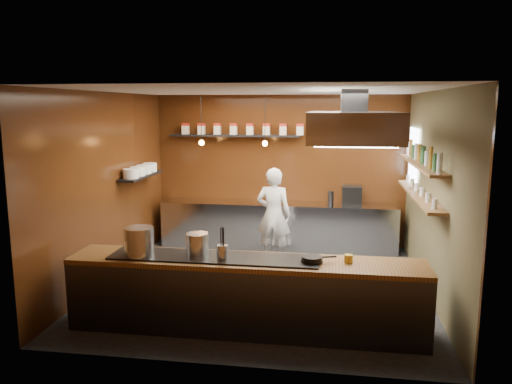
% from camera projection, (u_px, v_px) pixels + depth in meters
% --- Properties ---
extents(floor, '(5.00, 5.00, 0.00)m').
position_uv_depth(floor, '(263.00, 285.00, 7.84)').
color(floor, black).
rests_on(floor, ground).
extents(back_wall, '(5.00, 0.00, 5.00)m').
position_uv_depth(back_wall, '(280.00, 171.00, 10.02)').
color(back_wall, '#331909').
rests_on(back_wall, ground).
extents(left_wall, '(0.00, 5.00, 5.00)m').
position_uv_depth(left_wall, '(108.00, 187.00, 7.95)').
color(left_wall, '#331909').
rests_on(left_wall, ground).
extents(right_wall, '(0.00, 5.00, 5.00)m').
position_uv_depth(right_wall, '(434.00, 195.00, 7.21)').
color(right_wall, brown).
rests_on(right_wall, ground).
extents(ceiling, '(5.00, 5.00, 0.00)m').
position_uv_depth(ceiling, '(263.00, 91.00, 7.33)').
color(ceiling, silver).
rests_on(ceiling, back_wall).
extents(window_pane, '(0.00, 1.00, 1.00)m').
position_uv_depth(window_pane, '(413.00, 156.00, 8.81)').
color(window_pane, white).
rests_on(window_pane, right_wall).
extents(prep_counter, '(4.60, 0.65, 0.90)m').
position_uv_depth(prep_counter, '(278.00, 225.00, 9.87)').
color(prep_counter, silver).
rests_on(prep_counter, floor).
extents(pass_counter, '(4.40, 0.72, 0.94)m').
position_uv_depth(pass_counter, '(245.00, 294.00, 6.20)').
color(pass_counter, '#38383D').
rests_on(pass_counter, floor).
extents(tin_shelf, '(2.60, 0.26, 0.04)m').
position_uv_depth(tin_shelf, '(234.00, 136.00, 9.89)').
color(tin_shelf, black).
rests_on(tin_shelf, back_wall).
extents(plate_shelf, '(0.30, 1.40, 0.04)m').
position_uv_depth(plate_shelf, '(141.00, 176.00, 8.89)').
color(plate_shelf, black).
rests_on(plate_shelf, left_wall).
extents(bottle_shelf_upper, '(0.26, 2.80, 0.04)m').
position_uv_depth(bottle_shelf_upper, '(421.00, 164.00, 7.46)').
color(bottle_shelf_upper, brown).
rests_on(bottle_shelf_upper, right_wall).
extents(bottle_shelf_lower, '(0.26, 2.80, 0.04)m').
position_uv_depth(bottle_shelf_lower, '(419.00, 195.00, 7.54)').
color(bottle_shelf_lower, brown).
rests_on(bottle_shelf_lower, right_wall).
extents(extractor_hood, '(1.20, 2.00, 0.72)m').
position_uv_depth(extractor_hood, '(353.00, 126.00, 6.83)').
color(extractor_hood, '#38383D').
rests_on(extractor_hood, ceiling).
extents(pendant_left, '(0.10, 0.10, 0.95)m').
position_uv_depth(pendant_left, '(202.00, 140.00, 9.33)').
color(pendant_left, black).
rests_on(pendant_left, ceiling).
extents(pendant_right, '(0.10, 0.10, 0.95)m').
position_uv_depth(pendant_right, '(265.00, 141.00, 9.16)').
color(pendant_right, black).
rests_on(pendant_right, ceiling).
extents(storage_tins, '(2.43, 0.13, 0.22)m').
position_uv_depth(storage_tins, '(242.00, 129.00, 9.85)').
color(storage_tins, beige).
rests_on(storage_tins, tin_shelf).
extents(plate_stacks, '(0.26, 1.16, 0.16)m').
position_uv_depth(plate_stacks, '(141.00, 170.00, 8.87)').
color(plate_stacks, white).
rests_on(plate_stacks, plate_shelf).
extents(bottles, '(0.06, 2.66, 0.24)m').
position_uv_depth(bottles, '(421.00, 155.00, 7.44)').
color(bottles, silver).
rests_on(bottles, bottle_shelf_upper).
extents(wine_glasses, '(0.07, 2.37, 0.13)m').
position_uv_depth(wine_glasses, '(419.00, 189.00, 7.52)').
color(wine_glasses, silver).
rests_on(wine_glasses, bottle_shelf_lower).
extents(stockpot_large, '(0.48, 0.48, 0.35)m').
position_uv_depth(stockpot_large, '(139.00, 241.00, 6.19)').
color(stockpot_large, silver).
rests_on(stockpot_large, pass_counter).
extents(stockpot_small, '(0.32, 0.32, 0.27)m').
position_uv_depth(stockpot_small, '(197.00, 244.00, 6.25)').
color(stockpot_small, silver).
rests_on(stockpot_small, pass_counter).
extents(utensil_crock, '(0.18, 0.18, 0.17)m').
position_uv_depth(utensil_crock, '(222.00, 252.00, 6.05)').
color(utensil_crock, silver).
rests_on(utensil_crock, pass_counter).
extents(frying_pan, '(0.42, 0.26, 0.07)m').
position_uv_depth(frying_pan, '(312.00, 259.00, 5.95)').
color(frying_pan, black).
rests_on(frying_pan, pass_counter).
extents(butter_jar, '(0.14, 0.14, 0.09)m').
position_uv_depth(butter_jar, '(348.00, 259.00, 5.99)').
color(butter_jar, gold).
rests_on(butter_jar, pass_counter).
extents(espresso_machine, '(0.38, 0.36, 0.37)m').
position_uv_depth(espresso_machine, '(352.00, 196.00, 9.54)').
color(espresso_machine, black).
rests_on(espresso_machine, prep_counter).
extents(chef, '(0.66, 0.47, 1.71)m').
position_uv_depth(chef, '(274.00, 215.00, 8.93)').
color(chef, white).
rests_on(chef, floor).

